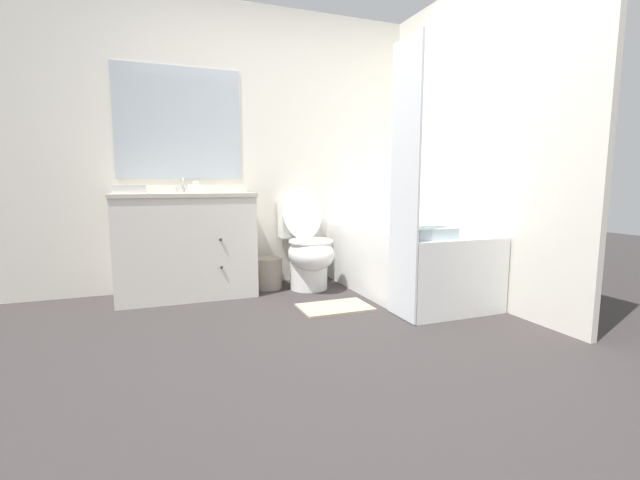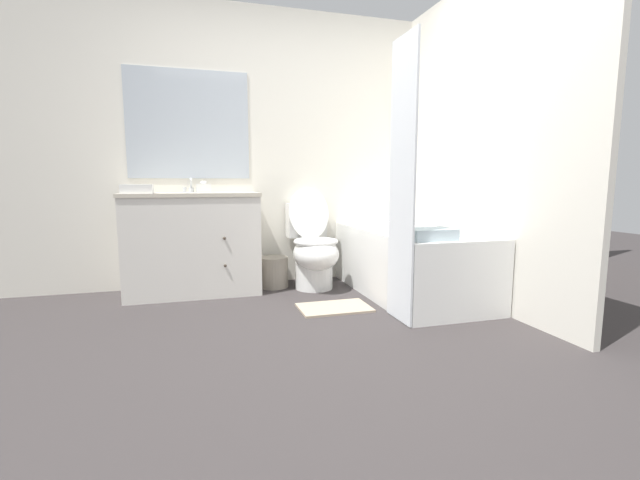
{
  "view_description": "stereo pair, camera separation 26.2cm",
  "coord_description": "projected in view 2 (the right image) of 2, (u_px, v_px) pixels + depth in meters",
  "views": [
    {
      "loc": [
        -1.01,
        -2.18,
        0.94
      ],
      "look_at": [
        0.13,
        0.78,
        0.51
      ],
      "focal_mm": 24.0,
      "sensor_mm": 36.0,
      "label": 1
    },
    {
      "loc": [
        -0.76,
        -2.26,
        0.94
      ],
      "look_at": [
        0.13,
        0.78,
        0.51
      ],
      "focal_mm": 24.0,
      "sensor_mm": 36.0,
      "label": 2
    }
  ],
  "objects": [
    {
      "name": "sink_faucet",
      "position": [
        191.0,
        188.0,
        3.73
      ],
      "size": [
        0.14,
        0.12,
        0.12
      ],
      "color": "silver",
      "rests_on": "vanity_cabinet"
    },
    {
      "name": "wall_right",
      "position": [
        461.0,
        145.0,
        3.52
      ],
      "size": [
        0.05,
        2.73,
        2.5
      ],
      "color": "white",
      "rests_on": "ground_plane"
    },
    {
      "name": "bathtub",
      "position": [
        409.0,
        262.0,
        3.6
      ],
      "size": [
        0.76,
        1.59,
        0.55
      ],
      "color": "white",
      "rests_on": "ground_plane"
    },
    {
      "name": "hand_towel_folded",
      "position": [
        137.0,
        189.0,
        3.3
      ],
      "size": [
        0.23,
        0.16,
        0.07
      ],
      "color": "white",
      "rests_on": "vanity_cabinet"
    },
    {
      "name": "shower_curtain",
      "position": [
        402.0,
        183.0,
        2.82
      ],
      "size": [
        0.01,
        0.35,
        1.87
      ],
      "color": "white",
      "rests_on": "ground_plane"
    },
    {
      "name": "vanity_cabinet",
      "position": [
        193.0,
        243.0,
        3.61
      ],
      "size": [
        1.1,
        0.55,
        0.86
      ],
      "color": "silver",
      "rests_on": "ground_plane"
    },
    {
      "name": "bath_towel_folded",
      "position": [
        430.0,
        234.0,
        2.92
      ],
      "size": [
        0.32,
        0.22,
        0.08
      ],
      "color": "silver",
      "rests_on": "bathtub"
    },
    {
      "name": "tissue_box",
      "position": [
        204.0,
        188.0,
        3.68
      ],
      "size": [
        0.12,
        0.12,
        0.1
      ],
      "color": "white",
      "rests_on": "vanity_cabinet"
    },
    {
      "name": "bath_mat",
      "position": [
        334.0,
        308.0,
        3.21
      ],
      "size": [
        0.53,
        0.34,
        0.02
      ],
      "color": "tan",
      "rests_on": "ground_plane"
    },
    {
      "name": "toilet",
      "position": [
        313.0,
        250.0,
        3.8
      ],
      "size": [
        0.39,
        0.69,
        0.9
      ],
      "color": "white",
      "rests_on": "ground_plane"
    },
    {
      "name": "wall_back",
      "position": [
        277.0,
        149.0,
        3.99
      ],
      "size": [
        8.0,
        0.06,
        2.5
      ],
      "color": "white",
      "rests_on": "ground_plane"
    },
    {
      "name": "ground_plane",
      "position": [
        337.0,
        345.0,
        2.49
      ],
      "size": [
        14.0,
        14.0,
        0.0
      ],
      "primitive_type": "plane",
      "color": "#383333"
    },
    {
      "name": "wastebasket",
      "position": [
        273.0,
        272.0,
        3.86
      ],
      "size": [
        0.26,
        0.26,
        0.28
      ],
      "color": "gray",
      "rests_on": "ground_plane"
    }
  ]
}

